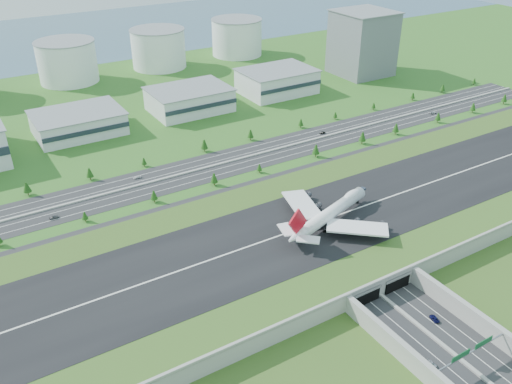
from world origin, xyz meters
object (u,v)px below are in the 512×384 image
office_tower (362,43)px  car_5 (322,133)px  boeing_747 (331,213)px  car_7 (137,177)px  car_0 (431,363)px  car_6 (433,113)px  car_4 (54,217)px  car_2 (434,318)px

office_tower → car_5: bearing=-140.7°
boeing_747 → car_7: bearing=101.1°
car_0 → car_6: size_ratio=0.84×
car_4 → car_6: car_4 is taller
office_tower → boeing_747: (-191.21, -198.26, -13.74)m
boeing_747 → car_0: 87.73m
office_tower → car_6: (-20.55, -107.83, -26.62)m
car_4 → car_2: bearing=-148.5°
car_2 → car_7: (-58.08, 176.07, -0.00)m
car_0 → car_2: (18.81, 15.90, -0.10)m
boeing_747 → car_2: bearing=-108.3°
car_5 → car_7: size_ratio=0.90×
car_2 → car_6: car_6 is taller
office_tower → boeing_747: office_tower is taller
car_0 → car_6: 258.49m
car_0 → car_7: car_0 is taller
boeing_747 → car_5: (75.35, 103.46, -12.94)m
car_2 → car_7: 185.40m
office_tower → car_0: bearing=-126.7°
boeing_747 → car_6: size_ratio=11.55×
car_7 → office_tower: bearing=114.7°
office_tower → car_6: size_ratio=10.02×
car_6 → car_7: 230.18m
boeing_747 → car_7: size_ratio=13.56×
office_tower → car_5: office_tower is taller
car_0 → car_7: (-39.26, 191.97, -0.10)m
office_tower → car_5: size_ratio=12.99×
car_4 → car_5: car_4 is taller
car_2 → car_5: 188.19m
boeing_747 → car_0: bearing=-120.6°
boeing_747 → car_2: 69.85m
office_tower → car_2: office_tower is taller
car_6 → boeing_747: bearing=137.4°
car_2 → car_7: size_ratio=1.05×
office_tower → car_2: size_ratio=11.19×
car_0 → car_5: car_0 is taller
boeing_747 → car_6: 193.56m
car_2 → car_5: size_ratio=1.16×
boeing_747 → car_6: bearing=10.3°
office_tower → car_2: (-192.02, -266.89, -26.70)m
boeing_747 → car_2: boeing_747 is taller
car_2 → car_5: bearing=-98.0°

